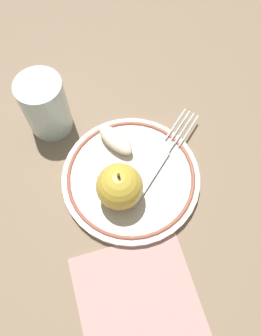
% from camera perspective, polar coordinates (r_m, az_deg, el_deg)
% --- Properties ---
extents(ground_plane, '(2.00, 2.00, 0.00)m').
position_cam_1_polar(ground_plane, '(0.51, 2.24, -1.64)').
color(ground_plane, '#876E55').
extents(plate, '(0.21, 0.21, 0.02)m').
position_cam_1_polar(plate, '(0.51, 0.00, -1.34)').
color(plate, beige).
rests_on(plate, ground_plane).
extents(apple_red_whole, '(0.07, 0.07, 0.07)m').
position_cam_1_polar(apple_red_whole, '(0.45, -1.93, -3.25)').
color(apple_red_whole, gold).
rests_on(apple_red_whole, plate).
extents(apple_slice_front, '(0.07, 0.06, 0.02)m').
position_cam_1_polar(apple_slice_front, '(0.51, -2.60, 4.88)').
color(apple_slice_front, '#ECE1C7').
rests_on(apple_slice_front, plate).
extents(fork, '(0.15, 0.15, 0.00)m').
position_cam_1_polar(fork, '(0.51, 5.44, 1.57)').
color(fork, silver).
rests_on(fork, plate).
extents(drinking_glass, '(0.07, 0.07, 0.10)m').
position_cam_1_polar(drinking_glass, '(0.53, -14.61, 10.41)').
color(drinking_glass, silver).
rests_on(drinking_glass, ground_plane).
extents(napkin_folded, '(0.17, 0.17, 0.01)m').
position_cam_1_polar(napkin_folded, '(0.47, 1.30, -22.02)').
color(napkin_folded, tan).
rests_on(napkin_folded, ground_plane).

